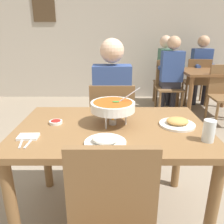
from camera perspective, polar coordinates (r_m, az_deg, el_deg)
name	(u,v)px	position (r m, az deg, el deg)	size (l,w,h in m)	color
ground_plane	(112,214)	(1.95, -0.01, -24.46)	(16.00, 16.00, 0.00)	gray
cafe_rear_partition	(112,25)	(4.92, 0.04, 21.15)	(10.00, 0.10, 3.00)	#BCB2A3
picture_frame_hung	(44,7)	(5.06, -16.88, 24.21)	(0.44, 0.03, 0.56)	#4C3823
dining_table_main	(112,141)	(1.58, -0.01, -7.40)	(1.29, 0.84, 0.75)	brown
chair_diner_main	(112,121)	(2.27, 0.01, -2.33)	(0.44, 0.44, 0.90)	brown
diner_main	(112,98)	(2.23, 0.02, 3.63)	(0.40, 0.45, 1.31)	#2D2D38
curry_bowl	(113,107)	(1.52, 0.21, 1.38)	(0.33, 0.30, 0.26)	silver
rice_plate	(105,141)	(1.29, -1.75, -7.32)	(0.24, 0.24, 0.06)	white
appetizer_plate	(177,123)	(1.60, 16.20, -2.64)	(0.24, 0.24, 0.06)	white
sauce_dish	(56,122)	(1.62, -14.05, -2.48)	(0.09, 0.09, 0.02)	white
napkin_folded	(28,137)	(1.45, -20.48, -5.90)	(0.12, 0.08, 0.02)	white
fork_utensil	(22,141)	(1.42, -21.90, -6.87)	(0.01, 0.17, 0.01)	silver
spoon_utensil	(30,141)	(1.40, -19.99, -6.95)	(0.01, 0.17, 0.01)	silver
drink_glass	(209,132)	(1.42, 23.32, -4.66)	(0.07, 0.07, 0.13)	silver
dining_table_far	(211,79)	(4.21, 23.85, 7.76)	(1.00, 0.80, 0.75)	brown
chair_bg_left	(171,79)	(4.53, 14.75, 8.07)	(0.47, 0.47, 0.90)	brown
chair_bg_middle	(169,83)	(4.14, 14.15, 7.10)	(0.44, 0.44, 0.90)	brown
chair_bg_right	(197,79)	(4.65, 20.68, 7.76)	(0.49, 0.49, 0.90)	brown
chair_bg_corner	(224,92)	(3.83, 26.61, 4.65)	(0.45, 0.45, 0.90)	brown
patron_bg_left	(166,66)	(4.51, 13.56, 11.18)	(0.45, 0.40, 1.31)	#2D2D38
patron_bg_middle	(171,70)	(4.03, 14.78, 10.16)	(0.40, 0.45, 1.31)	#2D2D38
patron_bg_right	(201,66)	(4.74, 21.74, 10.73)	(0.40, 0.45, 1.31)	#2D2D38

